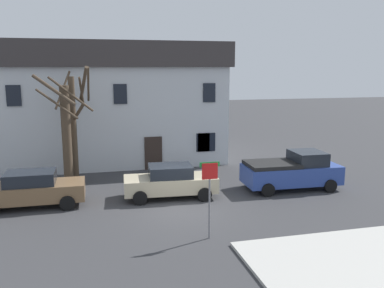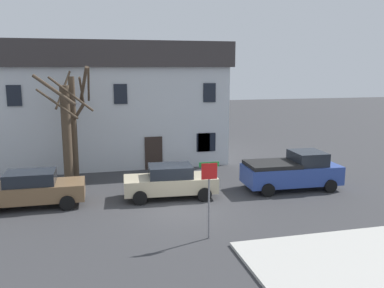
{
  "view_description": "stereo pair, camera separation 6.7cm",
  "coord_description": "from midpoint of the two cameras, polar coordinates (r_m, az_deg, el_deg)",
  "views": [
    {
      "loc": [
        -3.78,
        -17.18,
        6.37
      ],
      "look_at": [
        1.16,
        2.66,
        2.53
      ],
      "focal_mm": 38.16,
      "sensor_mm": 36.0,
      "label": 1
    },
    {
      "loc": [
        -3.72,
        -17.2,
        6.37
      ],
      "look_at": [
        1.16,
        2.66,
        2.53
      ],
      "focal_mm": 38.16,
      "sensor_mm": 36.0,
      "label": 2
    }
  ],
  "objects": [
    {
      "name": "ground_plane",
      "position": [
        18.72,
        -1.6,
        -9.28
      ],
      "size": [
        120.0,
        120.0,
        0.0
      ],
      "primitive_type": "plane",
      "color": "#38383A"
    },
    {
      "name": "building_main",
      "position": [
        29.58,
        -12.12,
        5.9
      ],
      "size": [
        15.94,
        9.3,
        7.98
      ],
      "color": "silver",
      "rests_on": "ground_plane"
    },
    {
      "name": "tree_bare_near",
      "position": [
        23.07,
        -17.12,
        1.85
      ],
      "size": [
        2.83,
        2.83,
        6.47
      ],
      "color": "#4C3D2D",
      "rests_on": "ground_plane"
    },
    {
      "name": "tree_bare_mid",
      "position": [
        23.62,
        -16.35,
        2.93
      ],
      "size": [
        2.99,
        2.85,
        6.43
      ],
      "color": "#4C3D2D",
      "rests_on": "ground_plane"
    },
    {
      "name": "car_brown_sedan",
      "position": [
        20.37,
        -21.65,
        -5.89
      ],
      "size": [
        4.81,
        2.05,
        1.68
      ],
      "color": "brown",
      "rests_on": "ground_plane"
    },
    {
      "name": "car_beige_sedan",
      "position": [
        20.31,
        -3.13,
        -5.23
      ],
      "size": [
        4.67,
        2.25,
        1.64
      ],
      "color": "#C6B793",
      "rests_on": "ground_plane"
    },
    {
      "name": "pickup_truck_blue",
      "position": [
        22.34,
        13.72,
        -3.69
      ],
      "size": [
        5.12,
        2.43,
        1.99
      ],
      "color": "#2D4799",
      "rests_on": "ground_plane"
    },
    {
      "name": "street_sign_pole",
      "position": [
        15.17,
        2.35,
        -5.86
      ],
      "size": [
        0.76,
        0.07,
        2.97
      ],
      "color": "slate",
      "rests_on": "ground_plane"
    },
    {
      "name": "bicycle_leaning",
      "position": [
        23.92,
        -20.96,
        -4.62
      ],
      "size": [
        1.75,
        0.08,
        1.03
      ],
      "color": "black",
      "rests_on": "ground_plane"
    }
  ]
}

